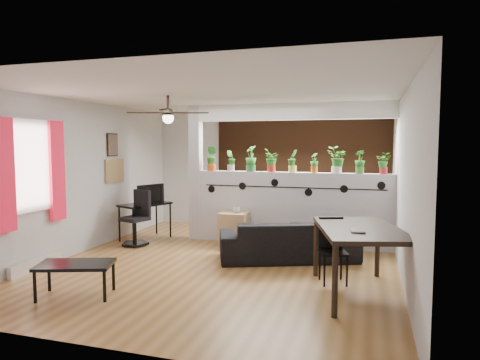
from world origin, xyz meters
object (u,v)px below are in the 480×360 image
(potted_plant_4, at_px, (293,160))
(potted_plant_3, at_px, (271,160))
(potted_plant_7, at_px, (360,161))
(computer_desk, at_px, (145,207))
(dining_table, at_px, (360,234))
(cube_shelf, at_px, (234,229))
(folding_chair, at_px, (332,244))
(potted_plant_2, at_px, (251,158))
(sofa, at_px, (288,241))
(potted_plant_5, at_px, (314,162))
(potted_plant_8, at_px, (384,162))
(ceiling_fan, at_px, (168,114))
(potted_plant_1, at_px, (231,160))
(potted_plant_0, at_px, (212,158))
(potted_plant_6, at_px, (337,159))
(office_chair, at_px, (137,221))
(coffee_table, at_px, (75,267))
(cup, at_px, (237,210))

(potted_plant_4, bearing_deg, potted_plant_3, -180.00)
(potted_plant_7, relative_size, computer_desk, 0.37)
(dining_table, bearing_deg, cube_shelf, 138.43)
(cube_shelf, xyz_separation_m, folding_chair, (1.90, -1.59, 0.21))
(potted_plant_2, xyz_separation_m, potted_plant_3, (0.39, -0.00, -0.03))
(potted_plant_7, distance_m, cube_shelf, 2.56)
(potted_plant_7, height_order, sofa, potted_plant_7)
(potted_plant_5, relative_size, potted_plant_8, 0.95)
(ceiling_fan, distance_m, potted_plant_2, 2.10)
(potted_plant_1, distance_m, dining_table, 3.48)
(potted_plant_7, relative_size, cube_shelf, 0.68)
(potted_plant_3, xyz_separation_m, potted_plant_4, (0.40, 0.00, -0.01))
(potted_plant_0, xyz_separation_m, computer_desk, (-1.25, -0.37, -0.96))
(potted_plant_4, xyz_separation_m, cube_shelf, (-1.02, -0.34, -1.27))
(potted_plant_6, xyz_separation_m, sofa, (-0.68, -1.00, -1.29))
(potted_plant_7, height_order, dining_table, potted_plant_7)
(potted_plant_4, bearing_deg, sofa, -83.53)
(office_chair, relative_size, dining_table, 0.57)
(potted_plant_0, xyz_separation_m, potted_plant_2, (0.79, 0.00, 0.00))
(potted_plant_8, bearing_deg, potted_plant_3, 180.00)
(ceiling_fan, bearing_deg, potted_plant_0, 89.36)
(potted_plant_3, xyz_separation_m, potted_plant_5, (0.79, 0.00, -0.04))
(potted_plant_8, xyz_separation_m, coffee_table, (-3.65, -3.44, -1.18))
(potted_plant_6, bearing_deg, potted_plant_5, 180.00)
(ceiling_fan, bearing_deg, potted_plant_1, 77.02)
(ceiling_fan, height_order, potted_plant_1, ceiling_fan)
(potted_plant_4, distance_m, potted_plant_7, 1.19)
(ceiling_fan, bearing_deg, computer_desk, 130.70)
(potted_plant_6, distance_m, potted_plant_8, 0.79)
(potted_plant_4, relative_size, folding_chair, 0.48)
(potted_plant_6, xyz_separation_m, potted_plant_8, (0.79, -0.00, -0.05))
(cube_shelf, bearing_deg, potted_plant_6, 8.18)
(cube_shelf, bearing_deg, potted_plant_3, 26.18)
(office_chair, bearing_deg, sofa, -3.25)
(potted_plant_8, xyz_separation_m, computer_desk, (-4.41, -0.37, -0.91))
(potted_plant_7, bearing_deg, potted_plant_4, 180.00)
(potted_plant_3, xyz_separation_m, potted_plant_7, (1.58, 0.00, -0.01))
(cup, bearing_deg, dining_table, -42.21)
(potted_plant_5, height_order, office_chair, potted_plant_5)
(office_chair, bearing_deg, potted_plant_1, 28.53)
(potted_plant_6, xyz_separation_m, folding_chair, (0.10, -1.93, -1.09))
(potted_plant_8, xyz_separation_m, folding_chair, (-0.69, -1.93, -1.03))
(potted_plant_4, height_order, dining_table, potted_plant_4)
(potted_plant_0, distance_m, cube_shelf, 1.45)
(ceiling_fan, relative_size, dining_table, 0.69)
(potted_plant_3, height_order, cube_shelf, potted_plant_3)
(potted_plant_2, xyz_separation_m, potted_plant_7, (1.97, -0.00, -0.03))
(potted_plant_4, relative_size, office_chair, 0.42)
(ceiling_fan, height_order, sofa, ceiling_fan)
(potted_plant_1, bearing_deg, coffee_table, -104.42)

